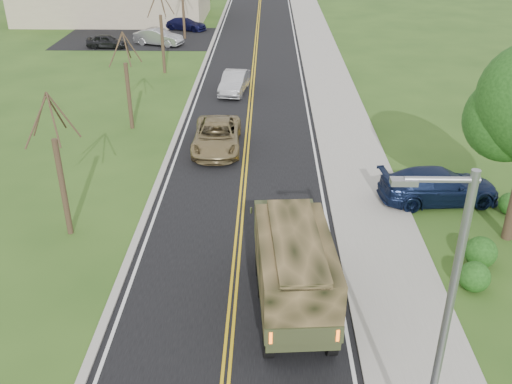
{
  "coord_description": "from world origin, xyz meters",
  "views": [
    {
      "loc": [
        1.14,
        -10.05,
        12.5
      ],
      "look_at": [
        0.71,
        10.39,
        1.8
      ],
      "focal_mm": 40.0,
      "sensor_mm": 36.0,
      "label": 1
    }
  ],
  "objects_px": {
    "military_truck": "(293,263)",
    "sedan_silver": "(234,82)",
    "suv_champagne": "(217,136)",
    "pickup_navy": "(439,186)"
  },
  "relations": [
    {
      "from": "military_truck",
      "to": "sedan_silver",
      "type": "distance_m",
      "value": 23.96
    },
    {
      "from": "suv_champagne",
      "to": "sedan_silver",
      "type": "height_order",
      "value": "suv_champagne"
    },
    {
      "from": "suv_champagne",
      "to": "sedan_silver",
      "type": "distance_m",
      "value": 10.15
    },
    {
      "from": "military_truck",
      "to": "sedan_silver",
      "type": "height_order",
      "value": "military_truck"
    },
    {
      "from": "military_truck",
      "to": "pickup_navy",
      "type": "distance_m",
      "value": 10.43
    },
    {
      "from": "military_truck",
      "to": "suv_champagne",
      "type": "height_order",
      "value": "military_truck"
    },
    {
      "from": "sedan_silver",
      "to": "pickup_navy",
      "type": "xyz_separation_m",
      "value": [
        10.17,
        -15.98,
        0.05
      ]
    },
    {
      "from": "military_truck",
      "to": "sedan_silver",
      "type": "xyz_separation_m",
      "value": [
        -3.24,
        23.72,
        -1.1
      ]
    },
    {
      "from": "suv_champagne",
      "to": "pickup_navy",
      "type": "bearing_deg",
      "value": -30.22
    },
    {
      "from": "military_truck",
      "to": "pickup_navy",
      "type": "bearing_deg",
      "value": 43.91
    }
  ]
}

